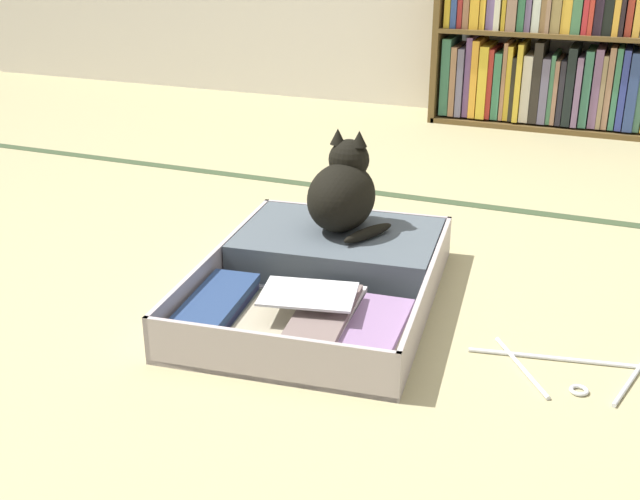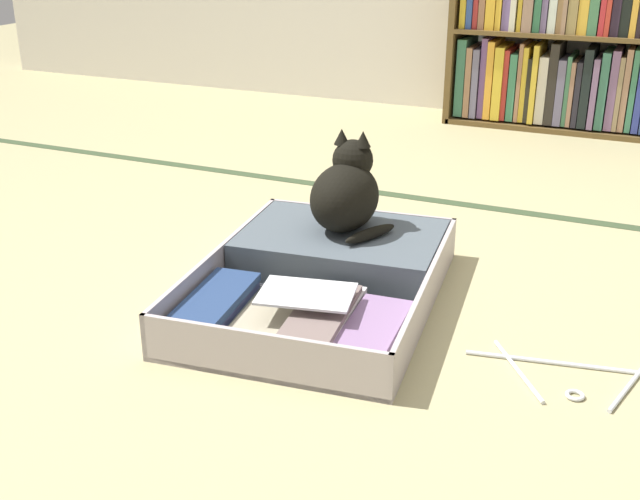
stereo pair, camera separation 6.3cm
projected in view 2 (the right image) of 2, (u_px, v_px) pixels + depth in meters
ground_plane at (324, 321)px, 1.99m from camera, size 10.00×10.00×0.00m
tatami_border at (435, 200)px, 2.82m from camera, size 4.80×0.05×0.00m
bookshelf at (585, 40)px, 3.59m from camera, size 1.22×0.28×0.87m
open_suitcase at (327, 274)px, 2.12m from camera, size 0.66×0.88×0.12m
black_cat at (347, 193)px, 2.21m from camera, size 0.24×0.26×0.27m
clothes_hanger at (573, 374)px, 1.75m from camera, size 0.47×0.28×0.01m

